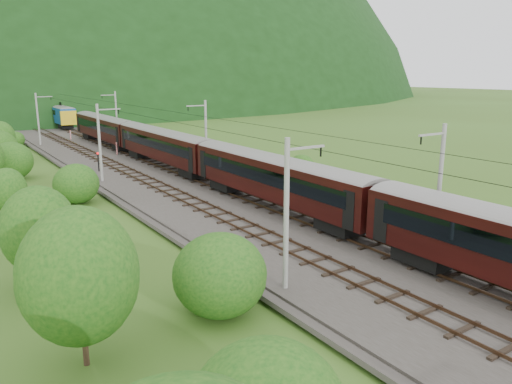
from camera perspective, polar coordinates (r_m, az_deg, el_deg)
ground at (r=30.98m, az=12.66°, el=-8.49°), size 600.00×600.00×0.00m
railbed at (r=38.05m, az=1.78°, el=-3.72°), size 14.00×220.00×0.30m
track_left at (r=36.71m, az=-1.28°, el=-4.01°), size 2.40×220.00×0.27m
track_right at (r=39.37m, az=4.64°, el=-2.83°), size 2.40×220.00×0.27m
catenary_left at (r=54.16m, az=-17.38°, el=5.58°), size 2.54×192.28×8.00m
catenary_right at (r=58.73m, az=-5.81°, el=6.71°), size 2.54×192.28×8.00m
overhead_wires at (r=36.59m, az=1.86°, el=6.73°), size 4.83×198.00×0.03m
train at (r=40.43m, az=2.65°, el=2.31°), size 3.02×165.63×5.25m
hazard_post_near at (r=90.48m, az=-20.43°, el=6.15°), size 0.17×0.17×1.57m
hazard_post_far at (r=71.60m, az=-15.62°, el=4.81°), size 0.18×0.18×1.72m
signal at (r=60.05m, az=-17.59°, el=3.49°), size 0.24×0.24×2.21m
vegetation_left at (r=39.89m, az=-23.79°, el=-0.18°), size 13.03×141.56×7.00m
vegetation_right at (r=41.95m, az=18.95°, el=-1.22°), size 4.48×90.87×2.83m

